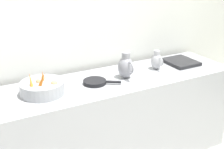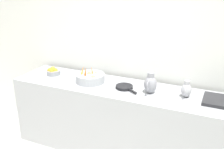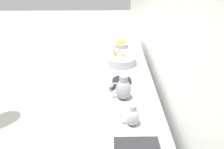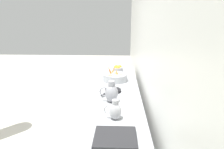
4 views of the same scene
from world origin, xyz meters
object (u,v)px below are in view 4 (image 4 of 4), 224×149
(vegetable_colander, at_px, (115,77))
(orange_bowl, at_px, (118,68))
(metal_pitcher_tall, at_px, (111,93))
(metal_pitcher_short, at_px, (115,111))
(skillet_on_counter, at_px, (113,91))

(vegetable_colander, distance_m, orange_bowl, 0.61)
(orange_bowl, relative_size, metal_pitcher_tall, 0.75)
(vegetable_colander, relative_size, metal_pitcher_tall, 1.48)
(vegetable_colander, xyz_separation_m, metal_pitcher_short, (-0.03, 1.21, 0.03))
(metal_pitcher_tall, xyz_separation_m, metal_pitcher_short, (-0.05, 0.40, -0.02))
(orange_bowl, bearing_deg, metal_pitcher_tall, 87.82)
(metal_pitcher_short, bearing_deg, metal_pitcher_tall, -82.40)
(orange_bowl, distance_m, metal_pitcher_short, 1.82)
(metal_pitcher_tall, distance_m, skillet_on_counter, 0.34)
(vegetable_colander, relative_size, metal_pitcher_short, 1.89)
(metal_pitcher_tall, xyz_separation_m, skillet_on_counter, (-0.00, -0.32, -0.10))
(vegetable_colander, relative_size, skillet_on_counter, 1.19)
(metal_pitcher_tall, relative_size, metal_pitcher_short, 1.27)
(metal_pitcher_short, bearing_deg, skillet_on_counter, -86.06)
(metal_pitcher_tall, bearing_deg, orange_bowl, -92.18)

